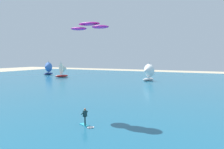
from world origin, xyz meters
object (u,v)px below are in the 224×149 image
sailboat_center_horizon (147,72)px  sailboat_trailing (63,70)px  kitesurfer (86,120)px  kite (89,26)px  sailboat_anchored_offshore (47,68)px

sailboat_center_horizon → sailboat_trailing: size_ratio=0.99×
kitesurfer → sailboat_trailing: bearing=131.2°
kitesurfer → sailboat_trailing: 53.00m
kite → sailboat_anchored_offshore: bearing=137.6°
kitesurfer → kite: (-2.45, 4.56, 9.59)m
kite → sailboat_anchored_offshore: 60.76m
kite → sailboat_trailing: size_ratio=0.99×
kitesurfer → sailboat_anchored_offshore: size_ratio=0.38×
kitesurfer → sailboat_center_horizon: (-6.62, 41.15, 1.83)m
kitesurfer → sailboat_anchored_offshore: (-46.98, 45.16, 1.84)m
kitesurfer → sailboat_trailing: sailboat_trailing is taller
kite → sailboat_center_horizon: size_ratio=0.99×
kite → sailboat_trailing: kite is taller
kite → sailboat_center_horizon: bearing=96.5°
kitesurfer → sailboat_center_horizon: bearing=99.1°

